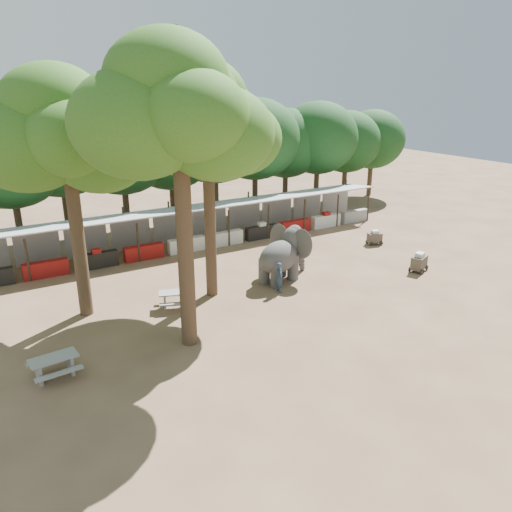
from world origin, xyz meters
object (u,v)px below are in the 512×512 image
picnic_table_near (54,364)px  cart_front (419,262)px  picnic_table_far (176,297)px  handler (279,277)px  yard_tree_center (173,111)px  elephant (284,254)px  yard_tree_left (61,133)px  yard_tree_back (202,121)px  cart_back (375,237)px

picnic_table_near → cart_front: cart_front is taller
cart_front → picnic_table_far: bearing=148.3°
handler → picnic_table_far: size_ratio=0.81×
yard_tree_center → elephant: size_ratio=3.12×
handler → elephant: bearing=-25.8°
yard_tree_left → cart_front: yard_tree_left is taller
elephant → picnic_table_near: size_ratio=2.16×
yard_tree_back → elephant: bearing=-4.0°
cart_back → picnic_table_near: bearing=-148.3°
yard_tree_back → elephant: (4.42, -0.31, -7.11)m
picnic_table_near → picnic_table_far: (6.10, 3.37, -0.02)m
handler → picnic_table_far: 5.35m
handler → cart_front: handler is taller
yard_tree_left → handler: 12.13m
yard_tree_left → cart_back: bearing=2.2°
yard_tree_left → yard_tree_center: (3.00, -5.00, 1.01)m
handler → cart_back: handler is taller
picnic_table_far → picnic_table_near: bearing=-131.1°
elephant → picnic_table_near: bearing=178.2°
yard_tree_center → picnic_table_near: size_ratio=6.73×
yard_tree_back → elephant: size_ratio=2.94×
picnic_table_near → cart_back: 21.94m
yard_tree_left → yard_tree_back: bearing=-9.5°
yard_tree_back → cart_front: size_ratio=8.57×
yard_tree_back → handler: yard_tree_back is taller
cart_back → cart_front: bearing=-88.9°
yard_tree_left → cart_back: (19.05, 0.72, -7.73)m
yard_tree_back → picnic_table_near: 12.09m
yard_tree_left → handler: size_ratio=6.90×
yard_tree_center → yard_tree_back: (3.00, 4.00, -0.67)m
yard_tree_left → cart_front: bearing=-13.6°
picnic_table_far → yard_tree_center: bearing=-86.5°
cart_front → yard_tree_left: bearing=145.4°
yard_tree_center → handler: (6.24, 2.34, -8.41)m
picnic_table_near → picnic_table_far: bearing=23.6°
elephant → picnic_table_near: 13.11m
yard_tree_center → cart_back: yard_tree_center is taller
cart_front → handler: bearing=148.1°
yard_tree_back → cart_back: (13.05, 1.72, -8.07)m
elephant → handler: bearing=-149.8°
yard_tree_center → cart_front: yard_tree_center is taller
yard_tree_center → picnic_table_near: 10.06m
yard_tree_center → cart_back: size_ratio=10.71×
picnic_table_near → cart_front: bearing=-3.1°
yard_tree_back → picnic_table_near: yard_tree_back is taller
cart_back → yard_tree_back: bearing=-156.1°
cart_front → cart_back: bearing=53.7°
yard_tree_center → yard_tree_back: bearing=53.1°
elephant → yard_tree_back: bearing=157.5°
cart_front → cart_back: 5.19m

